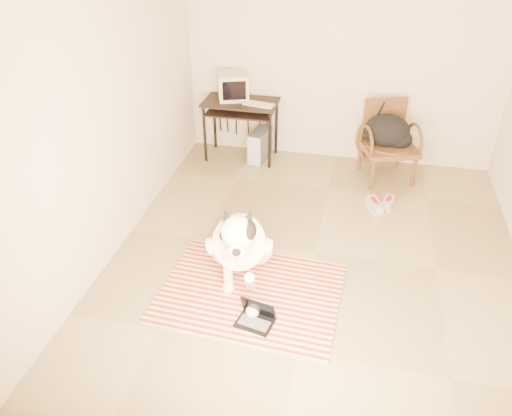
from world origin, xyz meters
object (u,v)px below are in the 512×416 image
(laptop, at_px, (256,317))
(crt_monitor, at_px, (233,86))
(backpack, at_px, (389,132))
(rattan_chair, at_px, (388,141))
(dog, at_px, (240,243))
(computer_desk, at_px, (240,110))
(pc_tower, at_px, (260,145))

(laptop, xyz_separation_m, crt_monitor, (-0.98, 3.09, 0.90))
(crt_monitor, relative_size, backpack, 0.81)
(rattan_chair, bearing_deg, laptop, -109.90)
(dog, xyz_separation_m, laptop, (0.28, -0.59, -0.30))
(laptop, bearing_deg, crt_monitor, 107.55)
(dog, bearing_deg, rattan_chair, 60.09)
(dog, relative_size, computer_desk, 1.28)
(dog, xyz_separation_m, rattan_chair, (1.32, 2.30, 0.11))
(dog, bearing_deg, computer_desk, 103.60)
(dog, height_order, pc_tower, dog)
(laptop, height_order, backpack, backpack)
(computer_desk, xyz_separation_m, pc_tower, (0.26, -0.01, -0.48))
(dog, xyz_separation_m, crt_monitor, (-0.70, 2.50, 0.60))
(dog, distance_m, backpack, 2.61)
(backpack, bearing_deg, pc_tower, 174.27)
(backpack, bearing_deg, computer_desk, 174.82)
(dog, height_order, backpack, dog)
(rattan_chair, bearing_deg, backpack, -97.81)
(dog, xyz_separation_m, computer_desk, (-0.59, 2.42, 0.32))
(pc_tower, distance_m, rattan_chair, 1.67)
(pc_tower, height_order, backpack, backpack)
(dog, height_order, laptop, dog)
(rattan_chair, bearing_deg, pc_tower, 176.08)
(dog, relative_size, crt_monitor, 2.59)
(dog, height_order, rattan_chair, rattan_chair)
(dog, relative_size, rattan_chair, 1.30)
(laptop, xyz_separation_m, backpack, (1.04, 2.83, 0.55))
(rattan_chair, bearing_deg, crt_monitor, 174.27)
(rattan_chair, bearing_deg, dog, -119.91)
(rattan_chair, xyz_separation_m, backpack, (-0.01, -0.05, 0.15))
(computer_desk, distance_m, crt_monitor, 0.31)
(crt_monitor, bearing_deg, pc_tower, -13.49)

